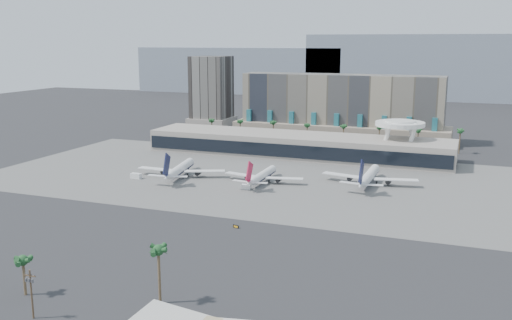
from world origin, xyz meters
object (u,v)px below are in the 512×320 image
(airliner_left, at_px, (180,169))
(service_vehicle_a, at_px, (136,176))
(airliner_right, at_px, (369,176))
(utility_pole, at_px, (31,290))
(taxiway_sign, at_px, (236,227))
(service_vehicle_b, at_px, (246,187))
(airliner_centre, at_px, (262,176))

(airliner_left, bearing_deg, service_vehicle_a, -160.84)
(airliner_right, xyz_separation_m, service_vehicle_a, (-104.12, -26.96, -2.65))
(utility_pole, bearing_deg, airliner_left, 104.34)
(utility_pole, bearing_deg, taxiway_sign, 76.29)
(airliner_right, distance_m, service_vehicle_b, 55.54)
(airliner_left, xyz_separation_m, service_vehicle_b, (37.62, -9.82, -2.84))
(utility_pole, bearing_deg, airliner_centre, 87.83)
(airliner_right, bearing_deg, service_vehicle_a, -165.10)
(airliner_right, bearing_deg, utility_pole, -108.02)
(utility_pole, distance_m, airliner_right, 162.28)
(airliner_left, distance_m, airliner_right, 87.89)
(utility_pole, relative_size, service_vehicle_a, 2.34)
(service_vehicle_b, relative_size, taxiway_sign, 1.70)
(utility_pole, relative_size, airliner_left, 0.27)
(airliner_centre, distance_m, taxiway_sign, 64.68)
(service_vehicle_b, distance_m, taxiway_sign, 52.68)
(utility_pole, xyz_separation_m, airliner_right, (51.21, 153.96, -3.24))
(utility_pole, xyz_separation_m, service_vehicle_b, (2.57, 127.30, -6.12))
(utility_pole, height_order, service_vehicle_b, utility_pole)
(utility_pole, bearing_deg, service_vehicle_a, 112.62)
(airliner_centre, bearing_deg, utility_pole, -92.40)
(airliner_left, bearing_deg, utility_pole, -86.04)
(airliner_right, height_order, service_vehicle_b, airliner_right)
(airliner_left, xyz_separation_m, airliner_centre, (40.36, 3.27, -0.47))
(utility_pole, relative_size, taxiway_sign, 5.13)
(airliner_centre, xyz_separation_m, service_vehicle_a, (-58.22, -13.39, -2.14))
(airliner_centre, xyz_separation_m, service_vehicle_b, (-2.74, -13.09, -2.37))
(service_vehicle_a, xyz_separation_m, service_vehicle_b, (55.48, 0.30, -0.23))
(utility_pole, distance_m, service_vehicle_b, 127.47)
(utility_pole, xyz_separation_m, taxiway_sign, (18.84, 77.20, -6.62))
(service_vehicle_a, distance_m, taxiway_sign, 87.34)
(airliner_left, height_order, taxiway_sign, airliner_left)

